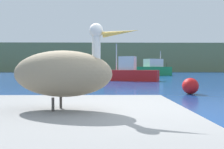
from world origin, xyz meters
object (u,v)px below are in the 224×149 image
Objects in this scene: pelican at (62,73)px; mooring_buoy at (190,86)px; fishing_boat_red at (131,73)px; fishing_boat_green at (150,70)px.

pelican reaches higher than mooring_buoy.
fishing_boat_green is (4.72, 15.63, 0.23)m from fishing_boat_red.
fishing_boat_red is (2.58, 19.74, -0.40)m from pelican.
pelican is at bearing -117.76° from mooring_buoy.
pelican is 0.19× the size of fishing_boat_green.
fishing_boat_red is 0.68× the size of fishing_boat_green.
pelican is 1.89× the size of mooring_buoy.
fishing_boat_green is at bearing 83.80° from mooring_buoy.
pelican is 9.42m from mooring_buoy.
pelican is 19.91m from fishing_boat_red.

